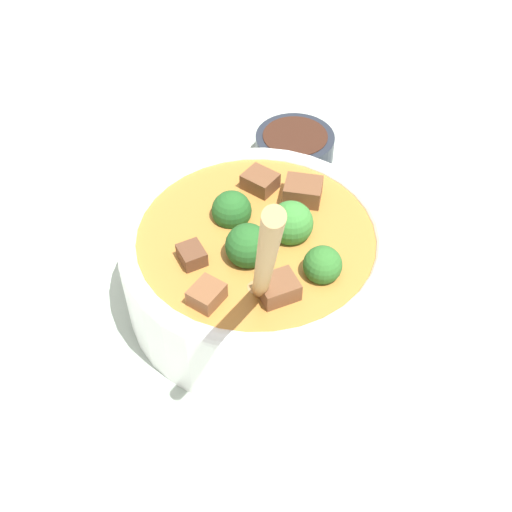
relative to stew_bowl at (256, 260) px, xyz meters
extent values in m
plane|color=#ADBCAD|center=(0.00, 0.00, -0.05)|extent=(4.00, 4.00, 0.00)
cylinder|color=white|center=(0.00, 0.00, -0.01)|extent=(0.23, 0.23, 0.08)
torus|color=white|center=(0.00, 0.00, 0.03)|extent=(0.23, 0.23, 0.02)
cylinder|color=#B27533|center=(0.00, 0.00, 0.00)|extent=(0.21, 0.21, 0.05)
sphere|color=#235B23|center=(0.00, -0.02, 0.04)|extent=(0.04, 0.04, 0.04)
cylinder|color=#6B9956|center=(0.00, -0.02, 0.02)|extent=(0.01, 0.01, 0.02)
sphere|color=#235B23|center=(-0.03, 0.02, 0.04)|extent=(0.03, 0.03, 0.03)
cylinder|color=#6B9956|center=(-0.03, 0.02, 0.01)|extent=(0.01, 0.01, 0.02)
sphere|color=#2D6B28|center=(0.06, -0.03, 0.04)|extent=(0.03, 0.03, 0.03)
cylinder|color=#6B9956|center=(0.06, -0.03, 0.02)|extent=(0.01, 0.01, 0.01)
sphere|color=#387F33|center=(0.03, 0.01, 0.04)|extent=(0.04, 0.04, 0.04)
cylinder|color=#6B9956|center=(0.03, 0.01, 0.01)|extent=(0.01, 0.01, 0.02)
cube|color=brown|center=(-0.04, -0.04, 0.03)|extent=(0.03, 0.03, 0.02)
cube|color=brown|center=(0.03, -0.06, 0.03)|extent=(0.04, 0.04, 0.02)
cube|color=brown|center=(0.03, 0.06, 0.04)|extent=(0.03, 0.03, 0.02)
cube|color=brown|center=(-0.01, 0.06, 0.03)|extent=(0.03, 0.03, 0.02)
cube|color=brown|center=(-0.02, -0.08, 0.04)|extent=(0.03, 0.03, 0.02)
ellipsoid|color=#A87A47|center=(0.02, -0.05, 0.02)|extent=(0.04, 0.03, 0.01)
cylinder|color=#A87A47|center=(0.03, -0.10, 0.12)|extent=(0.05, 0.11, 0.19)
cylinder|color=#232833|center=(-0.01, 0.20, -0.03)|extent=(0.09, 0.09, 0.03)
cylinder|color=#381E14|center=(-0.01, 0.20, -0.02)|extent=(0.07, 0.07, 0.01)
camera|label=1|loc=(0.10, -0.36, 0.41)|focal=45.00mm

